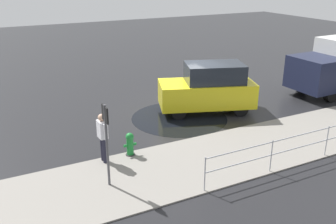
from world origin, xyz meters
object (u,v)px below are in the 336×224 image
at_px(fire_hydrant, 130,145).
at_px(pedestrian, 103,134).
at_px(moving_hatchback, 209,88).
at_px(sign_post, 106,134).

distance_m(fire_hydrant, pedestrian, 1.05).
bearing_deg(fire_hydrant, pedestrian, 2.70).
distance_m(moving_hatchback, pedestrian, 5.82).
relative_size(pedestrian, sign_post, 0.68).
bearing_deg(sign_post, moving_hatchback, -146.50).
bearing_deg(fire_hydrant, moving_hatchback, -152.53).
height_order(pedestrian, sign_post, sign_post).
height_order(moving_hatchback, fire_hydrant, moving_hatchback).
distance_m(moving_hatchback, sign_post, 6.77).
distance_m(moving_hatchback, fire_hydrant, 5.04).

